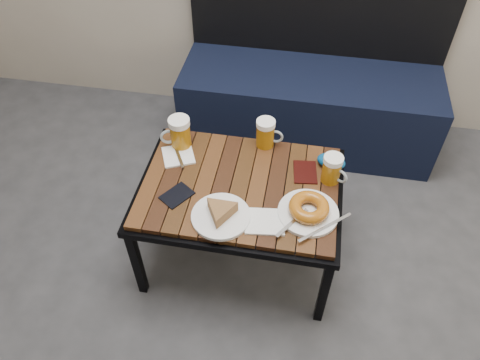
% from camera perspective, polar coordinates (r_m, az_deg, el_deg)
% --- Properties ---
extents(bench, '(1.40, 0.50, 0.95)m').
position_cam_1_polar(bench, '(2.71, 8.39, 9.79)').
color(bench, black).
rests_on(bench, ground).
extents(cafe_table, '(0.84, 0.62, 0.47)m').
position_cam_1_polar(cafe_table, '(1.95, 0.00, -1.45)').
color(cafe_table, black).
rests_on(cafe_table, ground).
extents(beer_mug_left, '(0.14, 0.11, 0.15)m').
position_cam_1_polar(beer_mug_left, '(2.05, -7.39, 5.71)').
color(beer_mug_left, '#9D620C').
rests_on(beer_mug_left, cafe_table).
extents(beer_mug_centre, '(0.12, 0.08, 0.13)m').
position_cam_1_polar(beer_mug_centre, '(2.05, 3.18, 5.73)').
color(beer_mug_centre, '#9D620C').
rests_on(beer_mug_centre, cafe_table).
extents(beer_mug_right, '(0.12, 0.11, 0.13)m').
position_cam_1_polar(beer_mug_right, '(1.92, 11.17, 1.32)').
color(beer_mug_right, '#9D620C').
rests_on(beer_mug_right, cafe_table).
extents(plate_pie, '(0.23, 0.23, 0.06)m').
position_cam_1_polar(plate_pie, '(1.78, -2.37, -4.08)').
color(plate_pie, white).
rests_on(plate_pie, cafe_table).
extents(plate_bagel, '(0.28, 0.27, 0.07)m').
position_cam_1_polar(plate_bagel, '(1.81, 8.36, -3.61)').
color(plate_bagel, white).
rests_on(plate_bagel, cafe_table).
extents(napkin_left, '(0.17, 0.17, 0.01)m').
position_cam_1_polar(napkin_left, '(2.05, -7.53, 3.00)').
color(napkin_left, white).
rests_on(napkin_left, cafe_table).
extents(napkin_right, '(0.16, 0.14, 0.01)m').
position_cam_1_polar(napkin_right, '(1.79, 3.07, -5.08)').
color(napkin_right, white).
rests_on(napkin_right, cafe_table).
extents(passport_navy, '(0.14, 0.15, 0.01)m').
position_cam_1_polar(passport_navy, '(1.89, -7.70, -1.86)').
color(passport_navy, black).
rests_on(passport_navy, cafe_table).
extents(passport_burgundy, '(0.11, 0.14, 0.01)m').
position_cam_1_polar(passport_burgundy, '(1.98, 7.95, 0.97)').
color(passport_burgundy, black).
rests_on(passport_burgundy, cafe_table).
extents(knit_pouch, '(0.14, 0.11, 0.05)m').
position_cam_1_polar(knit_pouch, '(2.01, 11.06, 2.25)').
color(knit_pouch, navy).
rests_on(knit_pouch, cafe_table).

